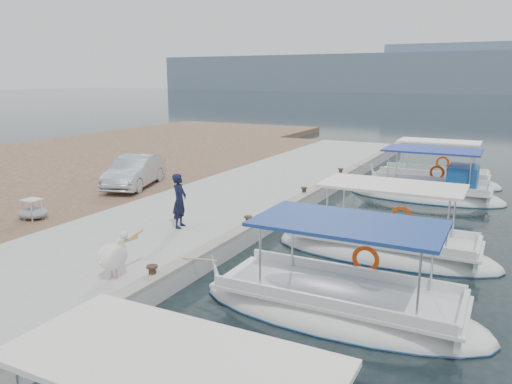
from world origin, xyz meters
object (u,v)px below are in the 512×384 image
at_px(fishing_caique_b, 338,309).
at_px(fishing_caique_c, 383,251).
at_px(fisherman, 180,201).
at_px(parked_car, 135,172).
at_px(fishing_caique_d, 427,194).
at_px(fishing_caique_e, 433,182).
at_px(pelican, 114,256).

bearing_deg(fishing_caique_b, fishing_caique_c, 89.87).
distance_m(fisherman, parked_car, 6.89).
xyz_separation_m(fishing_caique_c, fishing_caique_d, (0.07, 8.29, 0.07)).
bearing_deg(parked_car, fishing_caique_d, 8.54).
relative_size(fishing_caique_c, fishing_caique_d, 1.01).
distance_m(fishing_caique_e, pelican, 18.29).
bearing_deg(pelican, fisherman, 104.10).
height_order(fishing_caique_b, fisherman, fisherman).
relative_size(fishing_caique_c, pelican, 4.81).
bearing_deg(fishing_caique_b, fisherman, 156.97).
height_order(fishing_caique_c, parked_car, fishing_caique_c).
height_order(fishing_caique_d, pelican, fishing_caique_d).
xyz_separation_m(fishing_caique_c, pelican, (-5.19, -5.94, 0.94)).
xyz_separation_m(fishing_caique_b, fishing_caique_c, (0.01, 4.37, 0.00)).
distance_m(fishing_caique_c, fishing_caique_e, 11.63).
bearing_deg(fishing_caique_c, fishing_caique_e, 90.84).
height_order(fishing_caique_d, fishing_caique_e, same).
xyz_separation_m(fishing_caique_b, pelican, (-5.18, -1.57, 0.94)).
bearing_deg(fishing_caique_c, fishing_caique_b, -90.13).
relative_size(fishing_caique_d, fisherman, 3.78).
bearing_deg(fishing_caique_d, fishing_caique_b, -90.36).
relative_size(pelican, parked_car, 0.34).
height_order(fishing_caique_b, fishing_caique_d, same).
distance_m(fishing_caique_d, fishing_caique_e, 3.34).
distance_m(fishing_caique_c, fisherman, 6.60).
xyz_separation_m(fishing_caique_e, parked_car, (-11.54, -9.14, 1.07)).
bearing_deg(fisherman, pelican, -179.14).
bearing_deg(fishing_caique_d, pelican, -110.28).
bearing_deg(fishing_caique_e, parked_car, -141.61).
bearing_deg(fishing_caique_d, fishing_caique_c, -90.48).
xyz_separation_m(pelican, parked_car, (-6.52, 8.42, 0.13)).
distance_m(fishing_caique_b, pelican, 5.49).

